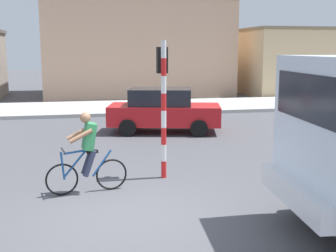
% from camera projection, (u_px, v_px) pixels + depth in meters
% --- Properties ---
extents(ground_plane, '(120.00, 120.00, 0.00)m').
position_uv_depth(ground_plane, '(128.00, 217.00, 7.99)').
color(ground_plane, '#4C4C51').
extents(sidewalk_far, '(80.00, 5.00, 0.16)m').
position_uv_depth(sidewalk_far, '(95.00, 108.00, 22.05)').
color(sidewalk_far, '#ADADA8').
rests_on(sidewalk_far, ground).
extents(cyclist, '(1.71, 0.55, 1.72)m').
position_uv_depth(cyclist, '(87.00, 153.00, 9.20)').
color(cyclist, black).
rests_on(cyclist, ground).
extents(traffic_light_pole, '(0.24, 0.43, 3.20)m').
position_uv_depth(traffic_light_pole, '(163.00, 90.00, 10.15)').
color(traffic_light_pole, red).
rests_on(traffic_light_pole, ground).
extents(car_red_near, '(4.29, 2.61, 1.60)m').
position_uv_depth(car_red_near, '(163.00, 110.00, 15.99)').
color(car_red_near, red).
rests_on(car_red_near, ground).
extents(building_mid_block, '(12.07, 7.52, 6.21)m').
position_uv_depth(building_mid_block, '(136.00, 48.00, 29.66)').
color(building_mid_block, tan).
rests_on(building_mid_block, ground).
extents(building_corner_right, '(7.60, 5.83, 4.36)m').
position_uv_depth(building_corner_right, '(297.00, 61.00, 29.80)').
color(building_corner_right, '#D1B284').
rests_on(building_corner_right, ground).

